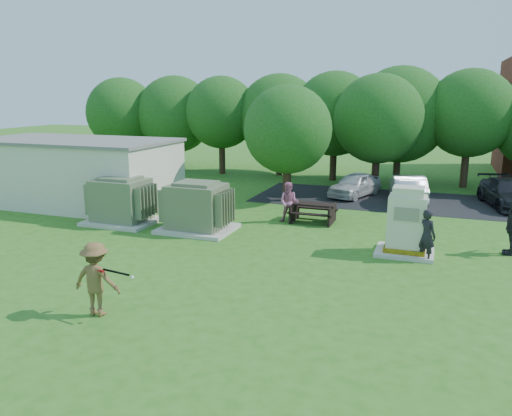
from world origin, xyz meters
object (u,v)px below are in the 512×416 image
at_px(generator_cabinet, 406,225).
at_px(picnic_table, 313,210).
at_px(person_walking_right, 512,227).
at_px(car_dark, 508,193).
at_px(transformer_right, 197,208).
at_px(batter, 96,279).
at_px(transformer_left, 121,201).
at_px(car_silver_a, 407,189).
at_px(person_by_generator, 427,235).
at_px(person_at_picnic, 289,203).
at_px(car_white, 355,185).

relative_size(generator_cabinet, picnic_table, 1.23).
xyz_separation_m(person_walking_right, car_dark, (0.79, 8.42, -0.30)).
height_order(transformer_right, batter, transformer_right).
bearing_deg(picnic_table, transformer_left, -158.78).
distance_m(transformer_right, generator_cabinet, 8.38).
xyz_separation_m(transformer_left, car_silver_a, (11.57, 8.61, -0.22)).
height_order(generator_cabinet, batter, generator_cabinet).
xyz_separation_m(transformer_right, person_by_generator, (9.09, -0.80, -0.06)).
xyz_separation_m(transformer_right, generator_cabinet, (8.38, -0.26, 0.10)).
bearing_deg(person_at_picnic, car_silver_a, 51.32).
relative_size(batter, person_walking_right, 0.98).
bearing_deg(picnic_table, generator_cabinet, -38.48).
height_order(person_walking_right, car_white, person_walking_right).
height_order(transformer_left, picnic_table, transformer_left).
distance_m(person_at_picnic, car_silver_a, 7.61).
height_order(picnic_table, car_white, car_white).
distance_m(transformer_left, person_by_generator, 12.82).
bearing_deg(car_white, generator_cabinet, -51.35).
bearing_deg(generator_cabinet, car_dark, 65.99).
bearing_deg(transformer_left, batter, -58.82).
height_order(person_walking_right, car_dark, person_walking_right).
bearing_deg(picnic_table, person_at_picnic, -153.98).
xyz_separation_m(person_at_picnic, car_white, (1.81, 6.81, -0.25)).
bearing_deg(car_white, picnic_table, -77.95).
xyz_separation_m(person_by_generator, car_white, (-4.06, 10.20, -0.25)).
bearing_deg(car_dark, transformer_left, -163.33).
xyz_separation_m(transformer_left, person_by_generator, (12.79, -0.80, -0.06)).
bearing_deg(car_silver_a, car_dark, 179.89).
xyz_separation_m(transformer_left, generator_cabinet, (12.08, -0.26, 0.10)).
bearing_deg(person_walking_right, car_white, -133.86).
xyz_separation_m(person_by_generator, car_dark, (3.60, 10.23, -0.22)).
xyz_separation_m(person_walking_right, car_white, (-6.87, 8.40, -0.33)).
relative_size(picnic_table, batter, 1.02).
distance_m(person_at_picnic, person_walking_right, 8.82).
xyz_separation_m(car_silver_a, car_dark, (4.82, 0.81, -0.05)).
bearing_deg(car_white, person_walking_right, -31.17).
distance_m(generator_cabinet, person_by_generator, 0.91).
height_order(generator_cabinet, person_walking_right, generator_cabinet).
bearing_deg(generator_cabinet, person_at_picnic, 151.07).
xyz_separation_m(picnic_table, person_walking_right, (7.70, -2.06, 0.46)).
distance_m(picnic_table, car_silver_a, 6.66).
bearing_deg(car_silver_a, person_walking_right, 108.20).
height_order(transformer_right, person_at_picnic, transformer_right).
height_order(batter, person_walking_right, person_walking_right).
height_order(transformer_left, person_at_picnic, transformer_left).
xyz_separation_m(transformer_right, car_silver_a, (7.87, 8.61, -0.22)).
xyz_separation_m(person_by_generator, car_silver_a, (-1.22, 9.42, -0.17)).
bearing_deg(person_walking_right, transformer_left, -79.46).
bearing_deg(transformer_right, person_at_picnic, 38.80).
xyz_separation_m(transformer_right, person_at_picnic, (3.22, 2.59, -0.06)).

